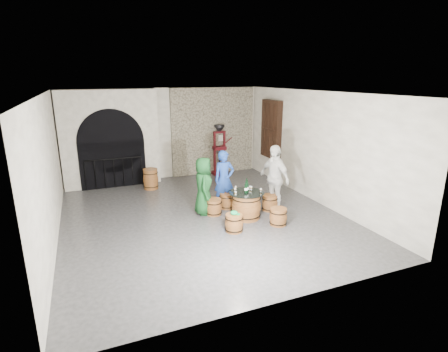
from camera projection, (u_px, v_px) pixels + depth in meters
name	position (u px, v px, depth m)	size (l,w,h in m)	color
ground	(202.00, 216.00, 9.31)	(8.00, 8.00, 0.00)	#2F3032
wall_back	(165.00, 134.00, 12.44)	(8.00, 8.00, 0.00)	white
wall_front	(284.00, 212.00, 5.31)	(8.00, 8.00, 0.00)	white
wall_left	(49.00, 171.00, 7.61)	(8.00, 8.00, 0.00)	white
wall_right	(315.00, 147.00, 10.14)	(8.00, 8.00, 0.00)	white
ceiling	(200.00, 93.00, 8.43)	(8.00, 8.00, 0.00)	beige
stone_facing_panel	(213.00, 131.00, 13.03)	(3.20, 0.12, 3.18)	#9F967E
arched_opening	(110.00, 139.00, 11.52)	(3.10, 0.60, 3.19)	white
shuttered_window	(271.00, 129.00, 12.18)	(0.23, 1.10, 2.00)	black
barrel_table	(246.00, 205.00, 9.08)	(0.92, 0.92, 0.71)	brown
barrel_stool_left	(214.00, 207.00, 9.35)	(0.44, 0.44, 0.43)	brown
barrel_stool_far	(227.00, 201.00, 9.82)	(0.44, 0.44, 0.43)	brown
barrel_stool_right	(270.00, 203.00, 9.66)	(0.44, 0.44, 0.43)	brown
barrel_stool_near_right	(278.00, 217.00, 8.70)	(0.44, 0.44, 0.43)	brown
barrel_stool_near_left	(234.00, 223.00, 8.33)	(0.44, 0.44, 0.43)	brown
green_cap	(234.00, 213.00, 8.26)	(0.23, 0.18, 0.10)	#0D9045
person_green	(203.00, 186.00, 9.27)	(0.76, 0.49, 1.55)	#12421B
person_blue	(224.00, 179.00, 9.76)	(0.59, 0.39, 1.62)	#1B3E98
person_white	(274.00, 178.00, 9.54)	(1.07, 0.44, 1.82)	silver
wine_bottle_left	(246.00, 188.00, 8.90)	(0.08, 0.08, 0.32)	black
wine_bottle_center	(247.00, 187.00, 8.97)	(0.08, 0.08, 0.32)	black
wine_bottle_right	(247.00, 185.00, 9.10)	(0.08, 0.08, 0.32)	black
tasting_glass_a	(236.00, 193.00, 8.76)	(0.05, 0.05, 0.10)	#BF7E25
tasting_glass_b	(251.00, 188.00, 9.17)	(0.05, 0.05, 0.10)	#BF7E25
tasting_glass_c	(236.00, 188.00, 9.19)	(0.05, 0.05, 0.10)	#BF7E25
tasting_glass_d	(250.00, 188.00, 9.20)	(0.05, 0.05, 0.10)	#BF7E25
tasting_glass_e	(261.00, 190.00, 9.00)	(0.05, 0.05, 0.10)	#BF7E25
tasting_glass_f	(235.00, 190.00, 9.02)	(0.05, 0.05, 0.10)	#BF7E25
side_barrel	(151.00, 179.00, 11.47)	(0.50, 0.50, 0.67)	brown
corking_press	(220.00, 146.00, 12.98)	(0.77, 0.43, 1.87)	#4F0D16
control_box	(220.00, 138.00, 13.12)	(0.18, 0.10, 0.22)	silver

